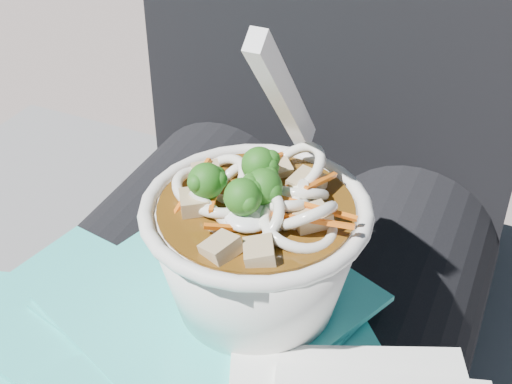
% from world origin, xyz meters
% --- Properties ---
extents(person_body, '(0.34, 0.94, 1.03)m').
position_xyz_m(person_body, '(0.00, 0.09, 0.58)').
color(person_body, black).
rests_on(person_body, ground).
extents(plastic_bag, '(0.37, 0.32, 0.02)m').
position_xyz_m(plastic_bag, '(0.02, -0.05, 0.65)').
color(plastic_bag, '#30C8C0').
rests_on(plastic_bag, lap).
extents(udon_bowl, '(0.14, 0.15, 0.18)m').
position_xyz_m(udon_bowl, '(0.04, 0.01, 0.70)').
color(udon_bowl, white).
rests_on(udon_bowl, plastic_bag).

